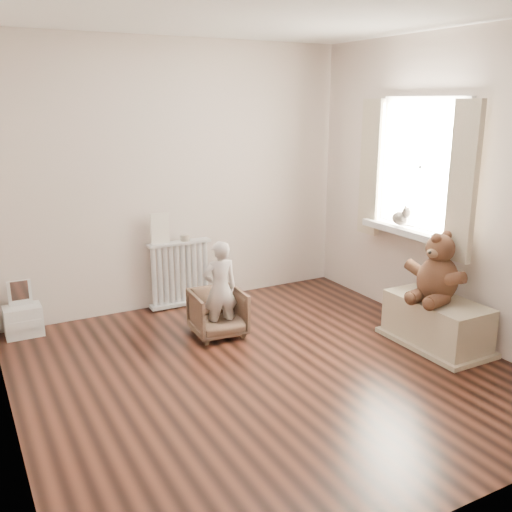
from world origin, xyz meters
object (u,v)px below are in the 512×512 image
child (220,289)px  plush_cat (401,215)px  toy_vanity (22,306)px  teddy_bear (438,271)px  toy_bench (436,323)px  radiator (180,269)px  armchair (218,313)px

child → plush_cat: size_ratio=3.71×
toy_vanity → teddy_bear: bearing=-32.1°
toy_bench → teddy_bear: size_ratio=1.49×
child → toy_bench: size_ratio=0.99×
radiator → teddy_bear: size_ratio=1.17×
armchair → plush_cat: size_ratio=1.98×
toy_vanity → teddy_bear: size_ratio=0.86×
child → armchair: bearing=-85.8°
armchair → toy_bench: (1.55, -1.08, -0.01)m
toy_bench → plush_cat: (0.14, 0.67, 0.80)m
radiator → armchair: bearing=-88.5°
plush_cat → teddy_bear: bearing=-107.9°
radiator → child: (0.02, -0.90, 0.06)m
radiator → armchair: (0.02, -0.85, -0.18)m
armchair → teddy_bear: 1.91m
toy_bench → teddy_bear: 0.47m
toy_bench → plush_cat: bearing=78.1°
teddy_bear → toy_vanity: bearing=135.9°
plush_cat → radiator: bearing=140.5°
toy_vanity → child: child is taller
armchair → radiator: bearing=95.7°
radiator → toy_vanity: radiator is taller
teddy_bear → armchair: bearing=132.3°
radiator → toy_bench: radiator is taller
armchair → child: bearing=-85.8°
toy_vanity → child: size_ratio=0.58×
toy_vanity → armchair: toy_vanity is taller
toy_vanity → plush_cat: plush_cat is taller
toy_vanity → teddy_bear: (3.03, -1.90, 0.40)m
toy_vanity → child: (1.52, -0.87, 0.17)m
radiator → toy_bench: bearing=-50.8°
toy_vanity → child: 1.76m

